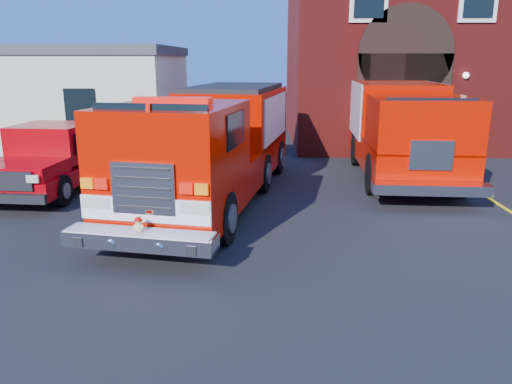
{
  "coord_description": "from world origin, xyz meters",
  "views": [
    {
      "loc": [
        0.13,
        -10.54,
        3.8
      ],
      "look_at": [
        0.0,
        -1.2,
        1.3
      ],
      "focal_mm": 35.0,
      "sensor_mm": 36.0,
      "label": 1
    }
  ],
  "objects_px": {
    "fire_station": "(451,49)",
    "pickup_truck": "(59,157)",
    "fire_engine": "(214,144)",
    "side_building": "(68,94)",
    "secondary_truck": "(398,125)"
  },
  "relations": [
    {
      "from": "pickup_truck",
      "to": "secondary_truck",
      "type": "relative_size",
      "value": 0.65
    },
    {
      "from": "pickup_truck",
      "to": "secondary_truck",
      "type": "xyz_separation_m",
      "value": [
        10.76,
        2.36,
        0.71
      ]
    },
    {
      "from": "fire_station",
      "to": "pickup_truck",
      "type": "relative_size",
      "value": 2.47
    },
    {
      "from": "fire_station",
      "to": "fire_engine",
      "type": "height_order",
      "value": "fire_station"
    },
    {
      "from": "pickup_truck",
      "to": "secondary_truck",
      "type": "height_order",
      "value": "secondary_truck"
    },
    {
      "from": "fire_station",
      "to": "fire_engine",
      "type": "distance_m",
      "value": 15.31
    },
    {
      "from": "side_building",
      "to": "secondary_truck",
      "type": "relative_size",
      "value": 1.08
    },
    {
      "from": "fire_engine",
      "to": "side_building",
      "type": "bearing_deg",
      "value": 127.63
    },
    {
      "from": "side_building",
      "to": "pickup_truck",
      "type": "height_order",
      "value": "side_building"
    },
    {
      "from": "side_building",
      "to": "fire_engine",
      "type": "relative_size",
      "value": 1.0
    },
    {
      "from": "secondary_truck",
      "to": "side_building",
      "type": "bearing_deg",
      "value": 154.69
    },
    {
      "from": "fire_engine",
      "to": "secondary_truck",
      "type": "height_order",
      "value": "fire_engine"
    },
    {
      "from": "secondary_truck",
      "to": "fire_station",
      "type": "bearing_deg",
      "value": 60.44
    },
    {
      "from": "fire_station",
      "to": "pickup_truck",
      "type": "xyz_separation_m",
      "value": [
        -15.0,
        -9.85,
        -3.32
      ]
    },
    {
      "from": "side_building",
      "to": "secondary_truck",
      "type": "bearing_deg",
      "value": -25.31
    }
  ]
}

